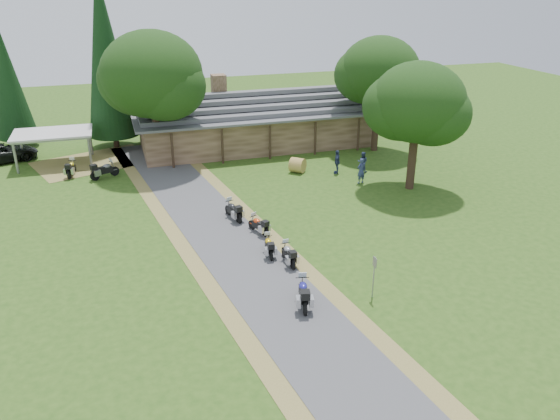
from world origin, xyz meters
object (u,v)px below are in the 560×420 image
object	(u,v)px
motorcycle_row_a	(303,292)
carport	(55,148)
hay_bale	(298,165)
motorcycle_row_e	(233,210)
lodge	(256,117)
motorcycle_carport_b	(104,169)
car_dark_suv	(1,148)
motorcycle_row_b	(289,253)
motorcycle_carport_a	(71,168)
motorcycle_row_d	(259,224)
motorcycle_row_c	(269,245)

from	to	relation	value
motorcycle_row_a	carport	bearing A→B (deg)	39.74
hay_bale	motorcycle_row_e	bearing A→B (deg)	-133.20
lodge	motorcycle_carport_b	world-z (taller)	lodge
lodge	car_dark_suv	bearing A→B (deg)	176.42
hay_bale	motorcycle_carport_b	bearing A→B (deg)	167.67
motorcycle_carport_b	hay_bale	xyz separation A→B (m)	(14.31, -3.13, -0.13)
lodge	motorcycle_row_a	distance (m)	26.55
motorcycle_row_b	motorcycle_carport_a	bearing A→B (deg)	31.56
motorcycle_row_e	motorcycle_row_a	bearing A→B (deg)	171.53
motorcycle_row_d	motorcycle_carport_a	distance (m)	17.82
car_dark_suv	motorcycle_carport_b	bearing A→B (deg)	-149.31
motorcycle_row_a	car_dark_suv	bearing A→B (deg)	45.23
lodge	carport	bearing A→B (deg)	-178.42
motorcycle_row_a	motorcycle_carport_a	xyz separation A→B (m)	(-10.87, 22.11, -0.05)
carport	motorcycle_row_b	bearing A→B (deg)	-58.83
motorcycle_row_a	motorcycle_row_b	xyz separation A→B (m)	(0.59, 3.99, -0.10)
motorcycle_row_a	motorcycle_row_e	xyz separation A→B (m)	(-0.91, 10.47, -0.05)
hay_bale	car_dark_suv	bearing A→B (deg)	156.36
motorcycle_row_a	motorcycle_carport_b	size ratio (longest dim) A/B	0.99
motorcycle_row_a	motorcycle_row_b	bearing A→B (deg)	5.92
lodge	hay_bale	distance (m)	8.67
motorcycle_row_b	motorcycle_row_c	xyz separation A→B (m)	(-0.71, 1.26, -0.02)
motorcycle_row_c	motorcycle_carport_b	bearing A→B (deg)	34.16
motorcycle_row_a	motorcycle_row_c	xyz separation A→B (m)	(-0.12, 5.25, -0.12)
motorcycle_row_a	motorcycle_row_c	size ratio (longest dim) A/B	1.21
car_dark_suv	motorcycle_carport_a	xyz separation A→B (m)	(5.49, -5.27, -0.48)
carport	hay_bale	world-z (taller)	carport
carport	motorcycle_carport_b	size ratio (longest dim) A/B	2.97
motorcycle_carport_a	hay_bale	world-z (taller)	motorcycle_carport_a
carport	hay_bale	size ratio (longest dim) A/B	5.29
car_dark_suv	motorcycle_row_e	size ratio (longest dim) A/B	3.13
motorcycle_row_c	motorcycle_carport_a	size ratio (longest dim) A/B	0.89
motorcycle_row_d	motorcycle_carport_a	bearing A→B (deg)	16.68
motorcycle_carport_b	motorcycle_row_b	bearing A→B (deg)	-87.46
lodge	carport	xyz separation A→B (m)	(-16.92, -0.47, -1.14)
motorcycle_row_a	motorcycle_row_c	world-z (taller)	motorcycle_row_a
motorcycle_row_b	hay_bale	bearing A→B (deg)	-21.79
motorcycle_row_c	motorcycle_row_e	distance (m)	5.28
motorcycle_row_b	motorcycle_row_e	world-z (taller)	motorcycle_row_e
car_dark_suv	motorcycle_row_b	xyz separation A→B (m)	(16.95, -23.39, -0.53)
motorcycle_carport_b	hay_bale	world-z (taller)	motorcycle_carport_b
car_dark_suv	motorcycle_row_e	bearing A→B (deg)	-157.04
car_dark_suv	motorcycle_row_b	world-z (taller)	car_dark_suv
carport	motorcycle_carport_a	xyz separation A→B (m)	(1.27, -3.48, -0.67)
motorcycle_row_b	motorcycle_row_e	xyz separation A→B (m)	(-1.50, 6.48, 0.05)
carport	motorcycle_carport_a	bearing A→B (deg)	-69.37
motorcycle_row_a	motorcycle_row_e	bearing A→B (deg)	19.32
motorcycle_carport_b	motorcycle_row_a	bearing A→B (deg)	-93.64
lodge	motorcycle_carport_a	xyz separation A→B (m)	(-15.65, -3.95, -1.81)
motorcycle_row_c	motorcycle_carport_a	distance (m)	19.99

